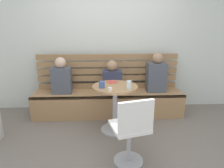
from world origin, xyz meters
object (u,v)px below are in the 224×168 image
at_px(cup_espresso_small, 110,89).
at_px(plate_small, 112,82).
at_px(person_child_left, 112,79).
at_px(person_child_middle, 62,78).
at_px(booth_bench, 108,103).
at_px(cup_glass_tall, 129,85).
at_px(person_adult, 156,75).
at_px(white_chair, 131,130).
at_px(cafe_table, 115,100).
at_px(cup_mug_blue, 102,85).

bearing_deg(cup_espresso_small, plate_small, 84.74).
bearing_deg(person_child_left, person_child_middle, 179.82).
height_order(booth_bench, cup_glass_tall, cup_glass_tall).
xyz_separation_m(person_adult, cup_glass_tall, (-0.61, -0.77, 0.04)).
xyz_separation_m(booth_bench, cup_glass_tall, (0.27, -0.76, 0.58)).
distance_m(booth_bench, cup_espresso_small, 1.02).
bearing_deg(person_adult, white_chair, -114.76).
relative_size(white_chair, person_adult, 1.20).
distance_m(booth_bench, plate_small, 0.66).
relative_size(person_child_left, plate_small, 3.44).
relative_size(cafe_table, plate_small, 4.35).
bearing_deg(white_chair, person_child_middle, 126.66).
bearing_deg(cafe_table, white_chair, -80.40).
height_order(person_adult, person_child_left, person_adult).
relative_size(cup_espresso_small, cup_glass_tall, 0.47).
xyz_separation_m(booth_bench, plate_small, (0.04, -0.40, 0.52)).
xyz_separation_m(cafe_table, white_chair, (0.14, -0.81, -0.05)).
bearing_deg(cup_mug_blue, cup_glass_tall, -10.56).
distance_m(booth_bench, person_child_middle, 0.97).
bearing_deg(person_child_left, person_adult, 0.72).
bearing_deg(person_child_left, booth_bench, 178.33).
bearing_deg(plate_small, person_adult, 26.11).
bearing_deg(booth_bench, person_child_middle, 179.94).
distance_m(booth_bench, white_chair, 1.45).
distance_m(person_child_middle, cup_glass_tall, 1.34).
bearing_deg(cafe_table, booth_bench, 97.96).
bearing_deg(cup_glass_tall, cup_espresso_small, -161.14).
height_order(booth_bench, plate_small, plate_small).
xyz_separation_m(person_child_left, cup_espresso_small, (-0.07, -0.85, 0.07)).
xyz_separation_m(person_adult, cup_espresso_small, (-0.88, -0.86, 0.01)).
height_order(cafe_table, person_child_middle, person_child_middle).
distance_m(person_adult, person_child_left, 0.81).
xyz_separation_m(cup_espresso_small, cup_mug_blue, (-0.11, 0.16, 0.02)).
xyz_separation_m(person_child_middle, cup_mug_blue, (0.72, -0.69, 0.06)).
height_order(booth_bench, cafe_table, cafe_table).
height_order(booth_bench, white_chair, white_chair).
height_order(cup_mug_blue, cup_glass_tall, cup_glass_tall).
bearing_deg(person_child_middle, white_chair, -53.34).
bearing_deg(person_adult, cup_glass_tall, -128.11).
xyz_separation_m(white_chair, cup_mug_blue, (-0.33, 0.72, 0.32)).
relative_size(booth_bench, person_child_left, 4.61).
bearing_deg(person_child_middle, cup_mug_blue, -44.03).
bearing_deg(cup_glass_tall, white_chair, -94.31).
height_order(cup_espresso_small, cup_glass_tall, cup_glass_tall).
xyz_separation_m(cafe_table, cup_glass_tall, (0.19, -0.16, 0.28)).
height_order(booth_bench, person_adult, person_adult).
relative_size(cup_mug_blue, cup_glass_tall, 0.79).
relative_size(person_adult, plate_small, 4.18).
xyz_separation_m(booth_bench, cup_mug_blue, (-0.11, -0.69, 0.57)).
relative_size(person_adult, cup_glass_tall, 5.92).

